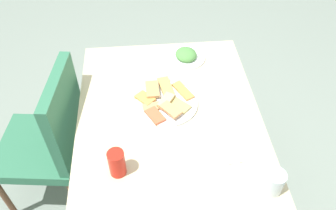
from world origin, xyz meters
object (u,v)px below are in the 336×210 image
fork (236,145)px  drinking_glass (274,182)px  dining_table (169,124)px  spoon (227,146)px  dining_chair (51,137)px  pide_platter (165,102)px  salad_plate_greens (186,56)px  soda_can (117,163)px  paper_napkin (231,146)px

fork → drinking_glass: bearing=-156.9°
dining_table → spoon: spoon is taller
dining_chair → spoon: bearing=-109.9°
pide_platter → salad_plate_greens: (0.33, -0.14, 0.01)m
salad_plate_greens → soda_can: bearing=152.5°
dining_table → salad_plate_greens: size_ratio=5.17×
dining_table → salad_plate_greens: salad_plate_greens is taller
pide_platter → paper_napkin: pide_platter is taller
drinking_glass → fork: bearing=22.2°
salad_plate_greens → paper_napkin: size_ratio=1.45×
drinking_glass → salad_plate_greens: bearing=15.1°
fork → dining_chair: bearing=71.9°
dining_table → salad_plate_greens: (0.39, -0.13, 0.10)m
dining_table → fork: 0.35m
soda_can → fork: size_ratio=0.69×
drinking_glass → fork: size_ratio=0.57×
dining_table → pide_platter: pide_platter is taller
pide_platter → spoon: bearing=-139.2°
dining_chair → salad_plate_greens: (0.31, -0.73, 0.23)m
dining_table → dining_chair: 0.62m
pide_platter → paper_napkin: bearing=-137.2°
drinking_glass → soda_can: bearing=77.2°
spoon → dining_table: bearing=52.2°
dining_chair → salad_plate_greens: 0.82m
pide_platter → spoon: 0.37m
salad_plate_greens → spoon: bearing=-170.8°
dining_chair → soda_can: 0.60m
salad_plate_greens → spoon: 0.61m
paper_napkin → pide_platter: bearing=42.8°
salad_plate_greens → drinking_glass: (-0.82, -0.22, 0.03)m
dining_chair → salad_plate_greens: dining_chair is taller
paper_napkin → dining_table: bearing=49.1°
paper_napkin → fork: (0.00, -0.02, 0.00)m
drinking_glass → spoon: (0.22, 0.12, -0.05)m
dining_chair → spoon: (-0.30, -0.83, 0.22)m
soda_can → drinking_glass: soda_can is taller
soda_can → dining_table: bearing=-37.7°
pide_platter → salad_plate_greens: size_ratio=1.53×
paper_napkin → spoon: 0.02m
pide_platter → paper_napkin: 0.38m
soda_can → fork: 0.50m
fork → spoon: bearing=91.0°
dining_table → dining_chair: size_ratio=1.20×
salad_plate_greens → drinking_glass: bearing=-164.9°
dining_table → soda_can: (-0.30, 0.23, 0.14)m
dining_table → drinking_glass: (-0.43, -0.35, 0.13)m
pide_platter → salad_plate_greens: bearing=-23.0°
fork → spoon: same height
salad_plate_greens → drinking_glass: 0.85m
pide_platter → fork: (-0.28, -0.27, -0.01)m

